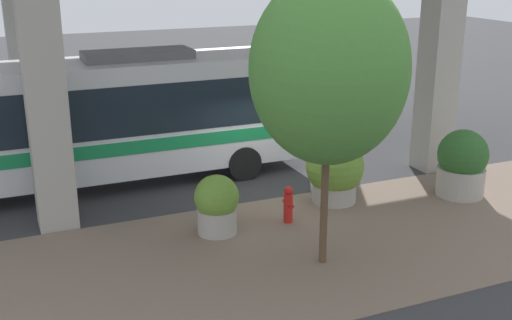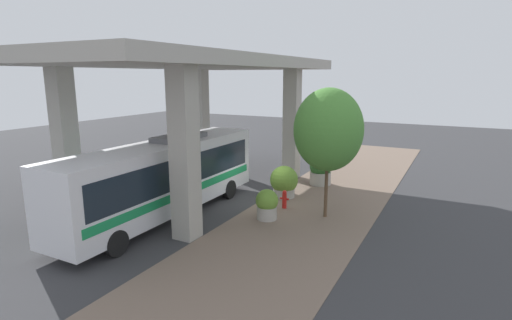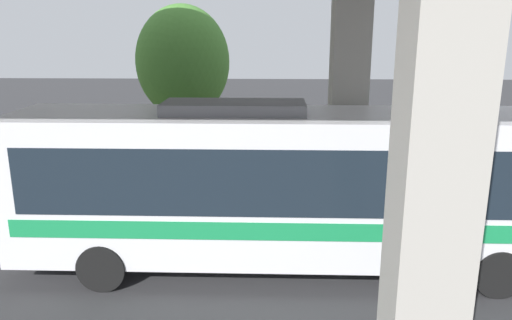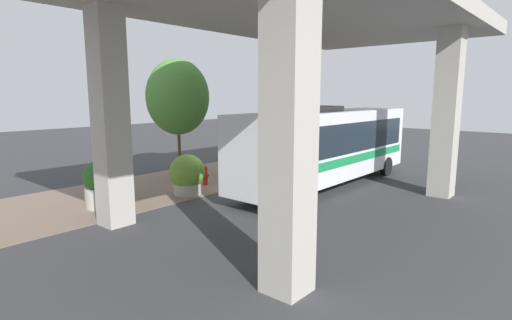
# 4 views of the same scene
# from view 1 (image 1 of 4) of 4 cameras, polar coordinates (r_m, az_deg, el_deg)

# --- Properties ---
(ground_plane) EXTENTS (80.00, 80.00, 0.00)m
(ground_plane) POSITION_cam_1_polar(r_m,az_deg,el_deg) (17.23, 1.56, -3.47)
(ground_plane) COLOR #38383A
(ground_plane) RESTS_ON ground
(sidewalk_strip) EXTENTS (6.00, 40.00, 0.02)m
(sidewalk_strip) POSITION_cam_1_polar(r_m,az_deg,el_deg) (14.78, 6.45, -7.33)
(sidewalk_strip) COLOR #7A6656
(sidewalk_strip) RESTS_ON ground
(bus) EXTENTS (2.53, 11.83, 3.75)m
(bus) POSITION_cam_1_polar(r_m,az_deg,el_deg) (18.15, -13.81, 3.85)
(bus) COLOR silver
(bus) RESTS_ON ground
(fire_hydrant) EXTENTS (0.46, 0.22, 0.94)m
(fire_hydrant) POSITION_cam_1_polar(r_m,az_deg,el_deg) (15.60, 2.88, -3.97)
(fire_hydrant) COLOR red
(fire_hydrant) RESTS_ON ground
(planter_front) EXTENTS (1.34, 1.34, 1.84)m
(planter_front) POSITION_cam_1_polar(r_m,az_deg,el_deg) (18.03, 17.84, -0.33)
(planter_front) COLOR #ADA89E
(planter_front) RESTS_ON ground
(planter_middle) EXTENTS (1.52, 1.52, 1.75)m
(planter_middle) POSITION_cam_1_polar(r_m,az_deg,el_deg) (16.88, 7.01, -0.97)
(planter_middle) COLOR #ADA89E
(planter_middle) RESTS_ON ground
(planter_back) EXTENTS (1.04, 1.04, 1.43)m
(planter_back) POSITION_cam_1_polar(r_m,az_deg,el_deg) (14.94, -3.51, -3.98)
(planter_back) COLOR #ADA89E
(planter_back) RESTS_ON ground
(street_tree_near) EXTENTS (3.13, 3.13, 6.02)m
(street_tree_near) POSITION_cam_1_polar(r_m,az_deg,el_deg) (12.59, 6.51, 7.96)
(street_tree_near) COLOR brown
(street_tree_near) RESTS_ON ground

